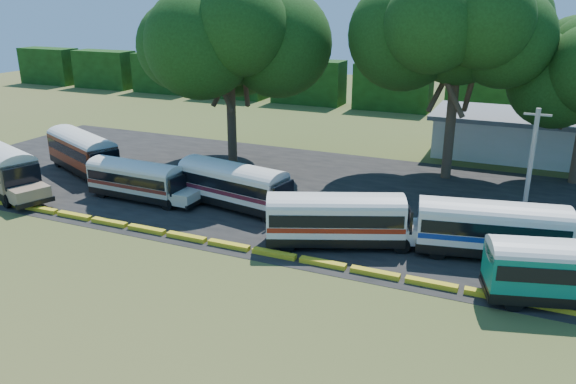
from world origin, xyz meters
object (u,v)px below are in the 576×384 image
at_px(bus_red, 83,150).
at_px(tree_west, 229,34).
at_px(bus_cream_west, 137,178).
at_px(bus_white_red, 339,217).

bearing_deg(bus_red, tree_west, 60.12).
relative_size(bus_red, bus_cream_west, 1.19).
bearing_deg(bus_red, bus_white_red, 12.07).
height_order(bus_red, tree_west, tree_west).
relative_size(bus_cream_west, tree_west, 0.57).
relative_size(bus_white_red, tree_west, 0.65).
bearing_deg(bus_cream_west, bus_red, 158.37).
bearing_deg(tree_west, bus_cream_west, -99.57).
distance_m(bus_white_red, tree_west, 21.43).
bearing_deg(tree_west, bus_red, -144.56).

